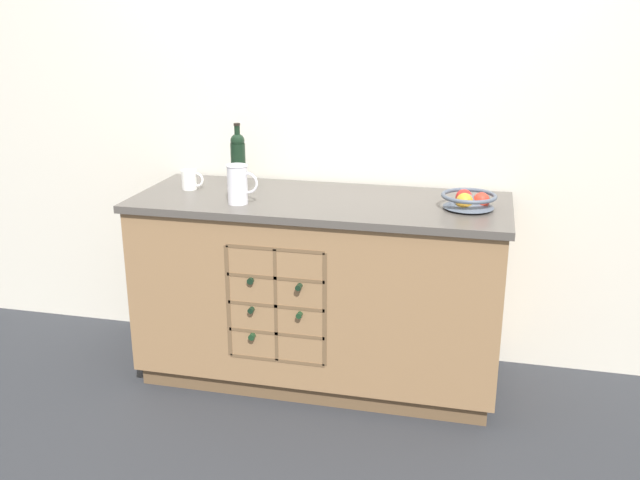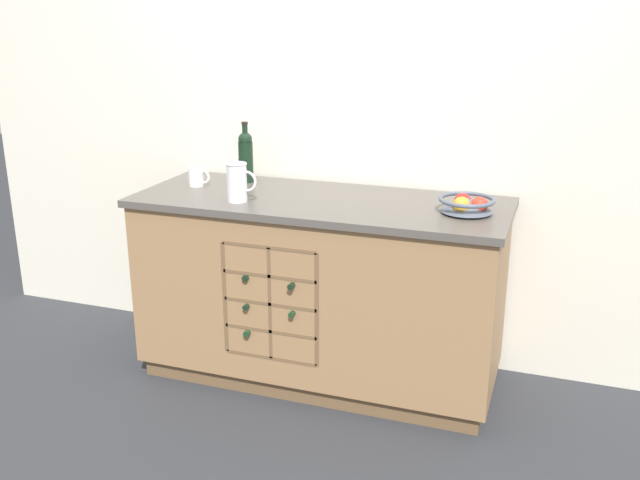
% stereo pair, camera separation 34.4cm
% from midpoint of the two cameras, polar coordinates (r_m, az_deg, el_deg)
% --- Properties ---
extents(ground_plane, '(14.00, 14.00, 0.00)m').
position_cam_midpoint_polar(ground_plane, '(3.73, 2.69, -10.74)').
color(ground_plane, '#2D3035').
extents(back_wall, '(4.40, 0.06, 2.55)m').
position_cam_midpoint_polar(back_wall, '(3.69, 4.78, 9.86)').
color(back_wall, silver).
rests_on(back_wall, ground_plane).
extents(kitchen_island, '(1.78, 0.71, 0.93)m').
position_cam_midpoint_polar(kitchen_island, '(3.53, 2.75, -3.99)').
color(kitchen_island, brown).
rests_on(kitchen_island, ground_plane).
extents(fruit_bowl, '(0.25, 0.25, 0.08)m').
position_cam_midpoint_polar(fruit_bowl, '(3.23, 14.69, 2.80)').
color(fruit_bowl, '#4C5666').
rests_on(fruit_bowl, kitchen_island).
extents(white_pitcher, '(0.15, 0.10, 0.18)m').
position_cam_midpoint_polar(white_pitcher, '(3.32, -3.67, 4.67)').
color(white_pitcher, white).
rests_on(white_pitcher, kitchen_island).
extents(ceramic_mug, '(0.12, 0.08, 0.10)m').
position_cam_midpoint_polar(ceramic_mug, '(3.65, -7.18, 5.02)').
color(ceramic_mug, white).
rests_on(ceramic_mug, kitchen_island).
extents(standing_wine_bottle, '(0.08, 0.08, 0.31)m').
position_cam_midpoint_polar(standing_wine_bottle, '(3.70, -3.31, 6.75)').
color(standing_wine_bottle, black).
rests_on(standing_wine_bottle, kitchen_island).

